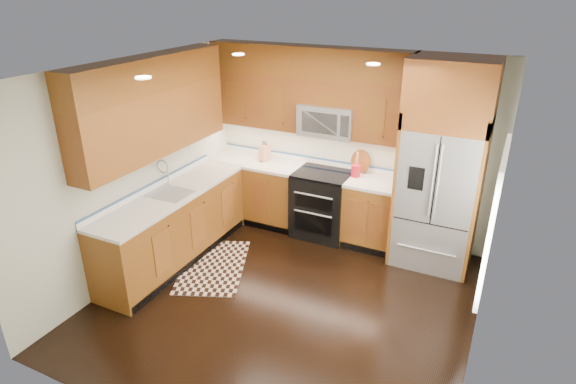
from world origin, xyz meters
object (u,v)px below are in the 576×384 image
at_px(range, 322,204).
at_px(rug, 213,266).
at_px(refrigerator, 442,167).
at_px(knife_block, 265,152).
at_px(utensil_crock, 356,168).

bearing_deg(range, rug, -122.57).
height_order(refrigerator, knife_block, refrigerator).
xyz_separation_m(range, refrigerator, (1.55, -0.04, 0.83)).
relative_size(range, refrigerator, 0.36).
xyz_separation_m(rug, utensil_crock, (1.35, 1.50, 1.05)).
distance_m(refrigerator, knife_block, 2.54).
xyz_separation_m(range, utensil_crock, (0.44, 0.08, 0.59)).
relative_size(refrigerator, rug, 2.01).
distance_m(knife_block, utensil_crock, 1.41).
bearing_deg(rug, utensil_crock, 25.56).
relative_size(rug, knife_block, 4.36).
bearing_deg(knife_block, refrigerator, -3.31).
bearing_deg(refrigerator, knife_block, 176.69).
distance_m(range, rug, 1.75).
xyz_separation_m(rug, knife_block, (-0.06, 1.53, 1.06)).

